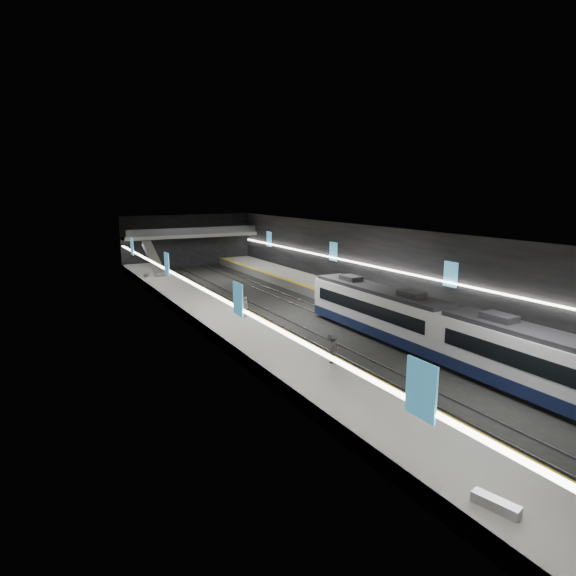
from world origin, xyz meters
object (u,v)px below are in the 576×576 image
escalator (153,258)px  bench_left_near (496,504)px  passenger_right_b (511,334)px  bench_right_far (355,286)px  bench_left_far (146,275)px  passenger_right_a (339,287)px  passenger_left_a (245,307)px  passenger_left_b (332,349)px  train (449,333)px  bench_right_near (565,350)px

escalator → bench_left_near: bearing=-91.5°
passenger_right_b → bench_right_far: bearing=39.4°
bench_left_far → passenger_right_a: 25.56m
passenger_right_a → passenger_left_a: (-11.77, -3.07, 0.00)m
passenger_left_b → passenger_right_a: bearing=-148.1°
escalator → passenger_right_b: bearing=-71.3°
train → bench_right_far: bearing=70.7°
train → bench_right_near: train is taller
bench_left_far → passenger_right_a: bearing=-33.7°
passenger_right_b → passenger_left_b: size_ratio=0.88×
bench_left_near → passenger_right_a: 33.89m
bench_left_near → passenger_left_b: 14.80m
escalator → bench_right_far: 27.06m
bench_right_near → bench_right_far: bench_right_far is taller
escalator → passenger_right_a: 26.75m
passenger_left_a → passenger_right_b: bearing=51.4°
escalator → bench_left_near: escalator is taller
bench_left_far → bench_left_near: bearing=-68.9°
bench_left_far → passenger_left_b: size_ratio=0.88×
escalator → passenger_left_b: escalator is taller
passenger_right_a → bench_left_near: bearing=135.9°
bench_left_near → bench_right_far: 37.59m
bench_right_near → passenger_right_a: bearing=81.6°
bench_left_far → passenger_right_b: (15.94, -40.07, 0.63)m
train → bench_right_far: 21.17m
escalator → passenger_left_b: size_ratio=4.26×
bench_left_near → passenger_left_b: size_ratio=0.85×
escalator → passenger_left_a: (1.47, -26.28, -1.05)m
bench_left_near → passenger_left_b: passenger_left_b is taller
bench_left_far → passenger_left_a: size_ratio=0.98×
train → bench_left_far: train is taller
bench_right_near → passenger_left_a: size_ratio=0.96×
bench_left_far → bench_right_far: bench_left_far is taller
bench_left_near → bench_left_far: 51.38m
passenger_right_b → passenger_left_a: (-12.92, 16.15, 0.02)m
bench_right_far → bench_left_near: bearing=-132.9°
bench_right_far → passenger_right_b: bearing=-110.4°
passenger_right_a → bench_right_near: bearing=169.4°
bench_left_near → passenger_left_a: 27.63m
escalator → passenger_right_a: (13.24, -23.21, -1.05)m
bench_left_far → passenger_right_b: 43.12m
bench_left_near → passenger_right_b: 19.47m
escalator → passenger_right_b: escalator is taller
bench_left_far → passenger_left_a: 24.11m
bench_left_far → bench_right_near: bearing=-46.4°
bench_right_near → passenger_left_a: (-14.79, 18.93, 0.65)m
passenger_left_a → train: bearing=42.9°
passenger_right_a → passenger_left_b: (-11.63, -16.08, 0.09)m
escalator → bench_right_far: escalator is taller
bench_left_near → passenger_right_b: bearing=20.8°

